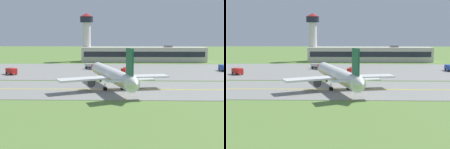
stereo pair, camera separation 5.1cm
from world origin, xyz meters
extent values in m
plane|color=olive|center=(0.00, 0.00, 0.00)|extent=(500.00, 500.00, 0.00)
cube|color=gray|center=(0.00, 0.00, 0.05)|extent=(240.00, 28.00, 0.10)
cube|color=gray|center=(10.00, 42.00, 0.05)|extent=(140.00, 52.00, 0.10)
cube|color=yellow|center=(0.00, 0.00, 0.11)|extent=(220.00, 0.60, 0.01)
cylinder|color=white|center=(4.70, 0.96, 4.20)|extent=(14.47, 33.54, 4.00)
cone|color=white|center=(-1.01, 18.24, 4.20)|extent=(4.42, 3.66, 3.80)
cone|color=white|center=(10.48, -16.51, 4.60)|extent=(4.23, 4.11, 3.40)
cube|color=gold|center=(4.70, 0.96, 3.70)|extent=(13.69, 30.98, 0.36)
cube|color=#1E232D|center=(-0.32, 16.15, 4.90)|extent=(3.79, 2.78, 0.70)
cube|color=white|center=(-2.68, -3.80, 3.70)|extent=(15.57, 10.95, 0.50)
cylinder|color=#47474C|center=(-1.41, -1.27, 2.30)|extent=(3.25, 3.95, 2.30)
cylinder|color=black|center=(-1.91, 0.24, 2.30)|extent=(2.07, 0.90, 2.10)
cube|color=white|center=(13.46, 1.54, 3.70)|extent=(15.62, 7.40, 0.50)
cylinder|color=#47474C|center=(10.93, 2.81, 2.30)|extent=(3.25, 3.95, 2.30)
cylinder|color=black|center=(10.43, 4.33, 2.30)|extent=(2.07, 0.90, 2.10)
cube|color=#145938|center=(9.41, -13.29, 9.45)|extent=(1.76, 4.30, 6.50)
cube|color=white|center=(6.43, -14.48, 5.00)|extent=(6.46, 4.66, 0.30)
cube|color=white|center=(12.51, -12.47, 5.00)|extent=(6.37, 3.62, 0.30)
cylinder|color=slate|center=(0.62, 13.30, 1.38)|extent=(0.24, 0.24, 1.65)
cylinder|color=black|center=(0.62, 13.30, 0.55)|extent=(0.68, 1.15, 1.10)
cylinder|color=slate|center=(2.86, -1.76, 1.38)|extent=(0.24, 0.24, 1.65)
cylinder|color=black|center=(2.60, -1.85, 0.55)|extent=(0.68, 1.15, 1.10)
cylinder|color=black|center=(3.12, -1.67, 0.55)|extent=(0.68, 1.15, 1.10)
cylinder|color=slate|center=(7.80, -0.13, 1.38)|extent=(0.24, 0.24, 1.65)
cylinder|color=black|center=(7.54, -0.21, 0.55)|extent=(0.68, 1.15, 1.10)
cylinder|color=black|center=(8.06, -0.04, 0.55)|extent=(0.68, 1.15, 1.10)
cube|color=#264CA5|center=(50.45, 42.96, 1.60)|extent=(2.32, 4.31, 2.00)
cylinder|color=black|center=(49.62, 39.91, 0.45)|extent=(0.35, 0.91, 0.90)
cylinder|color=black|center=(51.46, 43.85, 0.45)|extent=(0.35, 0.91, 0.90)
cylinder|color=black|center=(49.36, 43.74, 0.45)|extent=(0.35, 0.91, 0.90)
cube|color=red|center=(8.71, 31.26, 1.50)|extent=(2.67, 2.62, 1.80)
cube|color=#1E232D|center=(8.27, 30.63, 1.81)|extent=(1.58, 1.15, 0.81)
cube|color=red|center=(10.41, 33.73, 1.60)|extent=(4.12, 4.65, 2.00)
cylinder|color=orange|center=(8.71, 31.26, 2.50)|extent=(0.20, 0.20, 0.18)
cylinder|color=black|center=(9.53, 30.69, 0.45)|extent=(0.76, 0.91, 0.90)
cylinder|color=black|center=(7.88, 31.83, 0.45)|extent=(0.76, 0.91, 0.90)
cylinder|color=black|center=(11.76, 33.82, 0.45)|extent=(0.76, 0.91, 0.90)
cylinder|color=black|center=(10.03, 35.02, 0.45)|extent=(0.76, 0.91, 0.90)
cube|color=red|center=(-4.06, 45.62, 1.50)|extent=(2.63, 2.67, 1.80)
cube|color=#1E232D|center=(-3.44, 45.17, 1.81)|extent=(1.17, 1.57, 0.81)
cylinder|color=silver|center=(-6.50, 47.36, 1.75)|extent=(4.46, 3.91, 1.80)
cube|color=#383838|center=(-6.50, 47.36, 0.72)|extent=(4.64, 4.15, 0.24)
cylinder|color=orange|center=(-4.06, 45.62, 2.50)|extent=(0.20, 0.20, 0.18)
cylinder|color=black|center=(-3.48, 46.43, 0.45)|extent=(0.91, 0.77, 0.90)
cylinder|color=black|center=(-4.64, 44.80, 0.45)|extent=(0.91, 0.77, 0.90)
cylinder|color=black|center=(-6.57, 48.70, 0.45)|extent=(0.91, 0.77, 0.90)
cylinder|color=black|center=(-7.79, 47.00, 0.45)|extent=(0.91, 0.77, 0.90)
cube|color=red|center=(-36.48, 30.82, 1.50)|extent=(2.69, 2.69, 1.80)
cube|color=#1E232D|center=(-37.03, 31.36, 1.81)|extent=(1.38, 1.39, 0.81)
cube|color=red|center=(-34.35, 28.71, 1.60)|extent=(4.46, 4.45, 2.00)
cylinder|color=orange|center=(-36.48, 30.82, 2.50)|extent=(0.20, 0.20, 0.18)
cylinder|color=black|center=(-37.19, 30.11, 0.45)|extent=(0.85, 0.85, 0.90)
cylinder|color=black|center=(-35.78, 31.53, 0.45)|extent=(0.85, 0.85, 0.90)
cylinder|color=black|center=(-34.49, 27.38, 0.45)|extent=(0.85, 0.85, 0.90)
cylinder|color=black|center=(-33.01, 28.87, 0.45)|extent=(0.85, 0.85, 0.90)
cube|color=beige|center=(19.97, 82.15, 3.98)|extent=(67.59, 9.94, 7.96)
cube|color=#1E232D|center=(19.97, 77.13, 4.38)|extent=(64.89, 0.10, 2.87)
cube|color=slate|center=(33.49, 82.15, 8.56)|extent=(4.00, 4.00, 1.20)
cylinder|color=silver|center=(-11.58, 84.48, 10.74)|extent=(4.40, 4.40, 21.49)
cylinder|color=#1E232D|center=(-11.58, 84.48, 23.09)|extent=(7.20, 7.20, 3.20)
cone|color=maroon|center=(-11.58, 84.48, 25.59)|extent=(7.60, 7.60, 1.80)
cone|color=orange|center=(8.32, -13.20, 0.30)|extent=(0.44, 0.44, 0.60)
camera|label=1|loc=(7.09, -86.81, 16.81)|focal=49.10mm
camera|label=2|loc=(7.14, -86.81, 16.81)|focal=49.10mm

